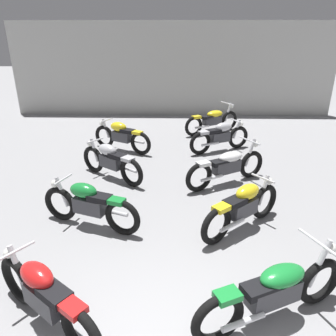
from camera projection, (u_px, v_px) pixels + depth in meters
back_wall at (173, 70)px, 12.94m from camera, size 12.76×0.24×3.60m
motorcycle_left_row_0 at (45, 296)px, 3.77m from camera, size 1.65×1.26×0.88m
motorcycle_left_row_1 at (89, 204)px, 5.74m from camera, size 1.89×0.80×0.88m
motorcycle_left_row_2 at (111, 161)px, 7.63m from camera, size 1.65×1.26×0.88m
motorcycle_left_row_3 at (122, 136)px, 9.41m from camera, size 1.79×1.02×0.88m
motorcycle_right_row_0 at (274, 291)px, 3.85m from camera, size 2.02×1.07×0.97m
motorcycle_right_row_1 at (243, 207)px, 5.66m from camera, size 1.57×1.36×0.88m
motorcycle_right_row_2 at (227, 166)px, 7.36m from camera, size 1.92×1.22×0.97m
motorcycle_right_row_3 at (220, 136)px, 9.38m from camera, size 1.81×0.98×0.88m
motorcycle_right_row_4 at (212, 120)px, 11.06m from camera, size 1.91×1.23×0.97m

